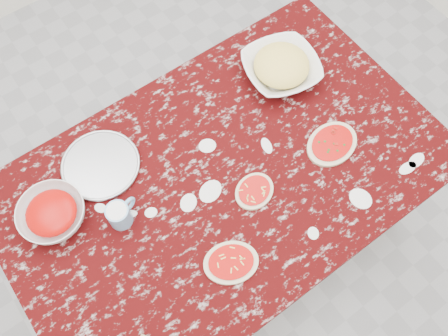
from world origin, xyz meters
TOP-DOWN VIEW (x-y plane):
  - ground at (0.00, 0.00)m, footprint 4.00×4.00m
  - worktable at (0.00, 0.00)m, footprint 1.60×1.00m
  - pizza_tray at (-0.35, 0.29)m, footprint 0.33×0.33m
  - sauce_bowl at (-0.57, 0.21)m, footprint 0.28×0.28m
  - cheese_bowl at (0.44, 0.23)m, footprint 0.35×0.35m
  - flour_mug at (-0.39, 0.07)m, footprint 0.12×0.08m
  - pizza_left at (-0.17, -0.28)m, footprint 0.23×0.21m
  - pizza_mid at (0.05, -0.12)m, footprint 0.18×0.16m
  - pizza_right at (0.40, -0.14)m, footprint 0.23×0.19m

SIDE VIEW (x-z plane):
  - ground at x=0.00m, z-range 0.00..0.00m
  - worktable at x=0.00m, z-range 0.29..1.04m
  - pizza_tray at x=-0.35m, z-range 0.75..0.76m
  - pizza_mid at x=0.05m, z-range 0.75..0.77m
  - pizza_right at x=0.40m, z-range 0.75..0.77m
  - pizza_left at x=-0.17m, z-range 0.75..0.77m
  - cheese_bowl at x=0.44m, z-range 0.75..0.82m
  - sauce_bowl at x=-0.57m, z-range 0.75..0.82m
  - flour_mug at x=-0.39m, z-range 0.75..0.84m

